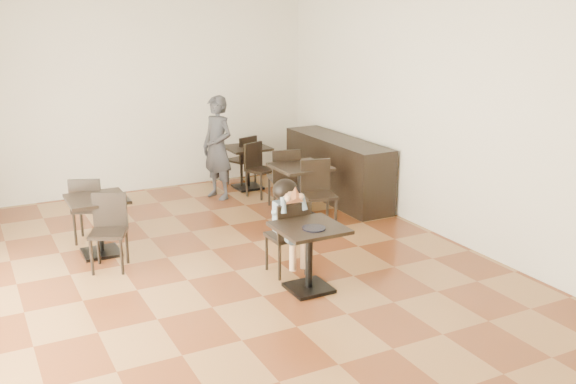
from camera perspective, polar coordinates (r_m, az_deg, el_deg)
floor at (r=7.71m, az=-4.76°, el=-6.99°), size 6.00×8.00×0.01m
wall_back at (r=10.99m, az=-13.18°, el=8.30°), size 6.00×0.01×3.20m
wall_front at (r=3.98m, az=17.79°, el=-5.61°), size 6.00×0.01×3.20m
wall_right at (r=8.80m, az=13.41°, el=6.42°), size 0.01×8.00×3.20m
child_table at (r=7.06m, az=1.88°, el=-5.91°), size 0.70×0.70×0.74m
child_chair at (r=7.48m, az=-0.18°, el=-3.97°), size 0.40×0.40×0.90m
child at (r=7.44m, az=-0.18°, el=-3.13°), size 0.40×0.56×1.13m
plate at (r=6.84m, az=2.32°, el=-3.23°), size 0.25×0.25×0.02m
pizza_slice at (r=7.15m, az=0.52°, el=-0.46°), size 0.26×0.20×0.06m
adult_patron at (r=10.41m, az=-6.28°, el=3.94°), size 0.59×0.71×1.67m
cafe_table_mid at (r=9.43m, az=1.11°, el=0.01°), size 0.91×0.91×0.80m
cafe_table_left at (r=8.40m, az=-16.45°, el=-2.91°), size 0.93×0.93×0.75m
cafe_table_back at (r=11.03m, az=-3.63°, el=2.18°), size 0.89×0.89×0.73m
chair_mid_a at (r=9.88m, az=-0.41°, el=1.25°), size 0.52×0.52×0.96m
chair_mid_b at (r=8.95m, az=2.79°, el=-0.36°), size 0.52×0.52×0.96m
chair_left_a at (r=8.89m, az=-17.20°, el=-1.40°), size 0.53×0.53×0.90m
chair_left_b at (r=7.86m, az=-15.69°, el=-3.57°), size 0.53×0.53×0.90m
chair_back_a at (r=11.24m, az=-4.17°, el=2.83°), size 0.51×0.51×0.88m
chair_back_b at (r=10.52m, az=-2.42°, el=1.93°), size 0.51×0.51×0.88m
service_counter at (r=10.40m, az=4.39°, el=2.07°), size 0.60×2.40×1.00m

